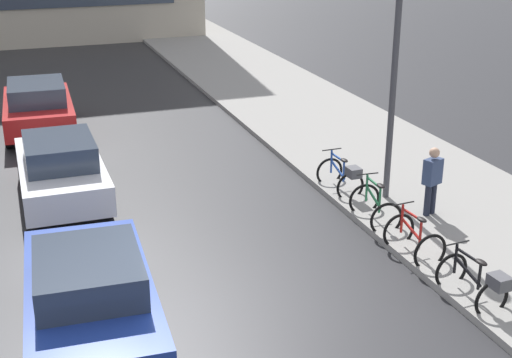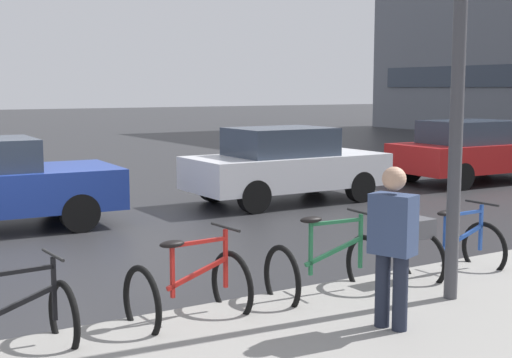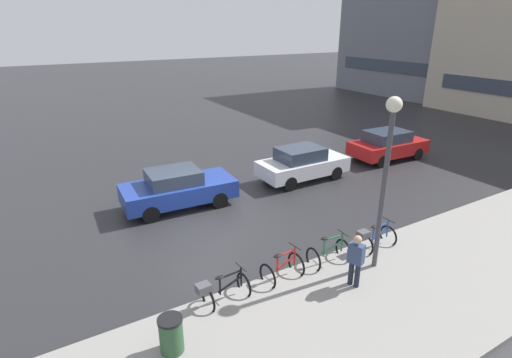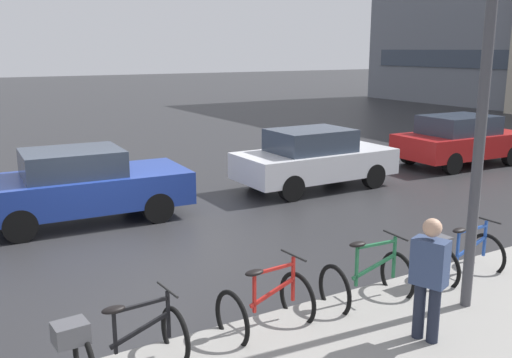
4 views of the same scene
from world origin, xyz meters
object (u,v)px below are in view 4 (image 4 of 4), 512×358
Objects in this scene: bicycle_nearest at (117,342)px; streetlamp at (487,59)px; pedestrian at (429,278)px; bicycle_farthest at (458,255)px; bicycle_second at (266,306)px; car_white at (314,158)px; bicycle_third at (367,281)px; car_blue at (81,185)px; car_red at (460,140)px.

streetlamp reaches higher than bicycle_nearest.
pedestrian is 0.33× the size of streetlamp.
bicycle_farthest is at bearing 89.09° from bicycle_nearest.
car_white reaches higher than bicycle_second.
streetlamp reaches higher than car_white.
pedestrian reaches higher than bicycle_nearest.
car_white is 0.82× the size of streetlamp.
bicycle_third reaches higher than bicycle_farthest.
car_white is 2.52× the size of pedestrian.
bicycle_second is 0.94× the size of bicycle_third.
car_blue is (-6.30, -4.08, 0.30)m from bicycle_farthest.
car_white reaches higher than bicycle_farthest.
car_white is (-6.05, 5.18, 0.38)m from bicycle_second.
car_red is at bearing 123.90° from bicycle_third.
bicycle_farthest is at bearing 87.62° from bicycle_second.
car_blue is 1.05× the size of car_red.
car_red reaches higher than bicycle_farthest.
car_red is at bearing 90.05° from car_blue.
car_white is at bearing 130.72° from bicycle_nearest.
car_blue reaches higher than bicycle_second.
car_red is (-0.01, 11.60, 0.02)m from car_blue.
bicycle_second is at bearing -60.41° from car_red.
car_white is at bearing 163.48° from bicycle_farthest.
streetlamp is at bearing 107.99° from pedestrian.
streetlamp is at bearing 50.46° from bicycle_third.
streetlamp is at bearing -49.40° from car_red.
streetlamp reaches higher than bicycle_second.
bicycle_farthest is 0.33× the size of car_red.
bicycle_nearest is at bearing -89.83° from bicycle_third.
pedestrian is at bearing 70.06° from bicycle_nearest.
car_red is 11.16m from streetlamp.
car_red is (-6.17, 10.87, 0.39)m from bicycle_second.
bicycle_nearest is 3.60m from pedestrian.
bicycle_third is 0.24× the size of streetlamp.
car_red is at bearing 91.27° from car_white.
bicycle_second is at bearing -92.38° from bicycle_farthest.
streetlamp is at bearing -20.17° from car_white.
pedestrian is at bearing 16.30° from car_blue.
bicycle_second is 4.10m from streetlamp.
bicycle_nearest is 5.48m from streetlamp.
streetlamp is at bearing 25.52° from car_blue.
bicycle_nearest is at bearing -109.94° from pedestrian.
streetlamp reaches higher than bicycle_third.
pedestrian is at bearing -72.01° from streetlamp.
pedestrian is at bearing -51.70° from car_red.
pedestrian is (7.32, -3.74, 0.15)m from car_white.
pedestrian is at bearing -8.01° from bicycle_third.
bicycle_third is at bearing 20.70° from car_blue.
car_red is 2.54× the size of pedestrian.
bicycle_second is at bearing -91.59° from bicycle_third.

